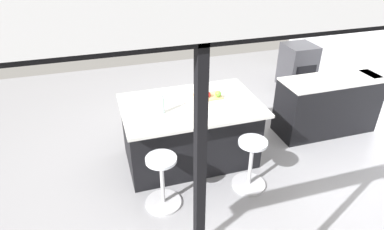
# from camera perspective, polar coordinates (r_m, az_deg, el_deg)

# --- Properties ---
(ground_plane) EXTENTS (7.71, 7.71, 0.00)m
(ground_plane) POSITION_cam_1_polar(r_m,az_deg,el_deg) (5.05, 1.76, -6.52)
(ground_plane) COLOR gray
(window_panel_rear) EXTENTS (5.93, 0.12, 2.82)m
(window_panel_rear) POSITION_cam_1_polar(r_m,az_deg,el_deg) (2.36, 23.21, -12.28)
(window_panel_rear) COLOR silver
(window_panel_rear) RESTS_ON ground_plane
(sink_cabinet) EXTENTS (2.60, 0.60, 1.19)m
(sink_cabinet) POSITION_cam_1_polar(r_m,az_deg,el_deg) (6.09, 25.74, 2.20)
(sink_cabinet) COLOR black
(sink_cabinet) RESTS_ON ground_plane
(oven_range) EXTENTS (0.60, 0.61, 0.88)m
(oven_range) POSITION_cam_1_polar(r_m,az_deg,el_deg) (7.26, 17.47, 7.94)
(oven_range) COLOR #38383D
(oven_range) RESTS_ON ground_plane
(kitchen_island) EXTENTS (1.81, 1.18, 0.93)m
(kitchen_island) POSITION_cam_1_polar(r_m,az_deg,el_deg) (4.68, -0.35, -2.82)
(kitchen_island) COLOR black
(kitchen_island) RESTS_ON ground_plane
(stool_by_window) EXTENTS (0.44, 0.44, 0.69)m
(stool_by_window) POSITION_cam_1_polar(r_m,az_deg,el_deg) (4.36, 9.88, -8.37)
(stool_by_window) COLOR #B7B7BC
(stool_by_window) RESTS_ON ground_plane
(stool_middle) EXTENTS (0.44, 0.44, 0.69)m
(stool_middle) POSITION_cam_1_polar(r_m,az_deg,el_deg) (4.06, -5.04, -11.39)
(stool_middle) COLOR #B7B7BC
(stool_middle) RESTS_ON ground_plane
(cutting_board) EXTENTS (0.36, 0.24, 0.02)m
(cutting_board) POSITION_cam_1_polar(r_m,az_deg,el_deg) (4.58, 2.74, 3.14)
(cutting_board) COLOR tan
(cutting_board) RESTS_ON kitchen_island
(apple_green) EXTENTS (0.09, 0.09, 0.09)m
(apple_green) POSITION_cam_1_polar(r_m,az_deg,el_deg) (4.54, 4.47, 3.58)
(apple_green) COLOR #609E2D
(apple_green) RESTS_ON cutting_board
(apple_red) EXTENTS (0.08, 0.08, 0.08)m
(apple_red) POSITION_cam_1_polar(r_m,az_deg,el_deg) (4.53, 2.70, 3.50)
(apple_red) COLOR red
(apple_red) RESTS_ON cutting_board
(apple_yellow) EXTENTS (0.07, 0.07, 0.07)m
(apple_yellow) POSITION_cam_1_polar(r_m,az_deg,el_deg) (4.56, 1.09, 3.72)
(apple_yellow) COLOR gold
(apple_yellow) RESTS_ON cutting_board
(water_bottle) EXTENTS (0.06, 0.06, 0.31)m
(water_bottle) POSITION_cam_1_polar(r_m,az_deg,el_deg) (4.16, -5.09, 1.83)
(water_bottle) COLOR silver
(water_bottle) RESTS_ON kitchen_island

